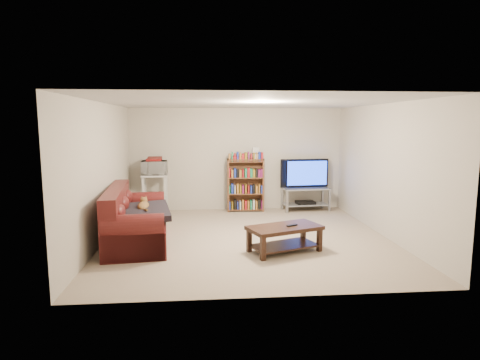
{
  "coord_description": "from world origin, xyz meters",
  "views": [
    {
      "loc": [
        -0.74,
        -6.96,
        2.04
      ],
      "look_at": [
        -0.1,
        0.4,
        1.0
      ],
      "focal_mm": 30.0,
      "sensor_mm": 36.0,
      "label": 1
    }
  ],
  "objects": [
    {
      "name": "microwave_stand",
      "position": [
        -1.88,
        2.12,
        0.58
      ],
      "size": [
        0.58,
        0.43,
        0.91
      ],
      "rotation": [
        0.0,
        0.0,
        0.03
      ],
      "color": "silver",
      "rests_on": "floor"
    },
    {
      "name": "dvd_player",
      "position": [
        1.61,
        2.2,
        0.19
      ],
      "size": [
        0.46,
        0.34,
        0.06
      ],
      "primitive_type": "cube",
      "rotation": [
        0.0,
        0.0,
        0.08
      ],
      "color": "black",
      "rests_on": "tv_stand"
    },
    {
      "name": "television",
      "position": [
        1.61,
        2.2,
        0.88
      ],
      "size": [
        1.18,
        0.25,
        0.67
      ],
      "primitive_type": "imported",
      "rotation": [
        0.0,
        0.0,
        3.22
      ],
      "color": "black",
      "rests_on": "tv_stand"
    },
    {
      "name": "wall_right",
      "position": [
        2.5,
        0.0,
        1.2
      ],
      "size": [
        0.0,
        5.0,
        5.0
      ],
      "primitive_type": "plane",
      "rotation": [
        1.57,
        0.0,
        -1.57
      ],
      "color": "beige",
      "rests_on": "ground"
    },
    {
      "name": "ceiling",
      "position": [
        0.0,
        0.0,
        2.4
      ],
      "size": [
        5.0,
        5.0,
        0.0
      ],
      "primitive_type": "plane",
      "rotation": [
        3.14,
        0.0,
        0.0
      ],
      "color": "white",
      "rests_on": "ground"
    },
    {
      "name": "game_boxes",
      "position": [
        -1.88,
        2.12,
        1.24
      ],
      "size": [
        0.34,
        0.3,
        0.05
      ],
      "primitive_type": "cube",
      "rotation": [
        0.0,
        0.0,
        0.03
      ],
      "color": "maroon",
      "rests_on": "microwave"
    },
    {
      "name": "wall_left",
      "position": [
        -2.5,
        0.0,
        1.2
      ],
      "size": [
        0.0,
        5.0,
        5.0
      ],
      "primitive_type": "plane",
      "rotation": [
        1.57,
        0.0,
        1.57
      ],
      "color": "beige",
      "rests_on": "ground"
    },
    {
      "name": "cat",
      "position": [
        -1.83,
        0.01,
        0.62
      ],
      "size": [
        0.3,
        0.63,
        0.18
      ],
      "primitive_type": null,
      "rotation": [
        0.0,
        0.0,
        0.1
      ],
      "color": "brown",
      "rests_on": "sofa"
    },
    {
      "name": "microwave",
      "position": [
        -1.88,
        2.12,
        1.06
      ],
      "size": [
        0.57,
        0.39,
        0.31
      ],
      "primitive_type": "imported",
      "rotation": [
        0.0,
        0.0,
        0.03
      ],
      "color": "silver",
      "rests_on": "microwave_stand"
    },
    {
      "name": "wall_back",
      "position": [
        0.0,
        2.5,
        1.2
      ],
      "size": [
        5.0,
        0.0,
        5.0
      ],
      "primitive_type": "plane",
      "rotation": [
        1.57,
        0.0,
        0.0
      ],
      "color": "beige",
      "rests_on": "ground"
    },
    {
      "name": "floor",
      "position": [
        0.0,
        0.0,
        0.0
      ],
      "size": [
        5.0,
        5.0,
        0.0
      ],
      "primitive_type": "plane",
      "color": "tan",
      "rests_on": "ground"
    },
    {
      "name": "blanket",
      "position": [
        -1.81,
        -0.2,
        0.56
      ],
      "size": [
        1.05,
        1.25,
        0.19
      ],
      "primitive_type": "cube",
      "rotation": [
        0.05,
        -0.04,
        0.18
      ],
      "color": "black",
      "rests_on": "sofa"
    },
    {
      "name": "coffee_table",
      "position": [
        0.51,
        -0.82,
        0.29
      ],
      "size": [
        1.29,
        0.95,
        0.42
      ],
      "rotation": [
        0.0,
        0.0,
        0.36
      ],
      "color": "black",
      "rests_on": "floor"
    },
    {
      "name": "tv_stand",
      "position": [
        1.61,
        2.2,
        0.37
      ],
      "size": [
        1.12,
        0.58,
        0.54
      ],
      "rotation": [
        0.0,
        0.0,
        0.08
      ],
      "color": "#999EA3",
      "rests_on": "floor"
    },
    {
      "name": "wall_front",
      "position": [
        0.0,
        -2.5,
        1.2
      ],
      "size": [
        5.0,
        0.0,
        5.0
      ],
      "primitive_type": "plane",
      "rotation": [
        -1.57,
        0.0,
        0.0
      ],
      "color": "beige",
      "rests_on": "ground"
    },
    {
      "name": "shelf_clutter",
      "position": [
        0.29,
        2.27,
        1.34
      ],
      "size": [
        0.63,
        0.2,
        0.28
      ],
      "rotation": [
        0.0,
        0.0,
        -0.03
      ],
      "color": "silver",
      "rests_on": "bookshelf"
    },
    {
      "name": "remote",
      "position": [
        0.63,
        -0.83,
        0.43
      ],
      "size": [
        0.19,
        0.14,
        0.02
      ],
      "primitive_type": "cube",
      "rotation": [
        0.0,
        0.0,
        0.51
      ],
      "color": "black",
      "rests_on": "coffee_table"
    },
    {
      "name": "bookshelf",
      "position": [
        0.19,
        2.26,
        0.64
      ],
      "size": [
        0.86,
        0.29,
        1.23
      ],
      "rotation": [
        0.0,
        0.0,
        -0.03
      ],
      "color": "brown",
      "rests_on": "floor"
    },
    {
      "name": "sofa",
      "position": [
        -2.01,
        -0.06,
        0.33
      ],
      "size": [
        1.18,
        2.31,
        0.95
      ],
      "rotation": [
        0.0,
        0.0,
        0.1
      ],
      "color": "#521515",
      "rests_on": "floor"
    }
  ]
}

